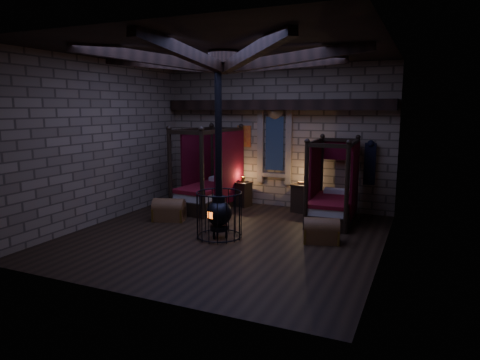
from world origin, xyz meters
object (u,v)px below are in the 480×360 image
at_px(trunk_left, 169,210).
at_px(trunk_right, 321,231).
at_px(bed_left, 209,189).
at_px(bed_right, 333,202).
at_px(stove, 219,211).

xyz_separation_m(trunk_left, trunk_right, (4.15, -0.23, -0.01)).
bearing_deg(bed_left, bed_right, 4.64).
distance_m(trunk_left, stove, 2.11).
relative_size(trunk_left, stove, 0.23).
bearing_deg(stove, bed_right, 68.85).
relative_size(bed_left, stove, 0.58).
bearing_deg(stove, trunk_right, 33.57).
distance_m(bed_right, stove, 3.26).
bearing_deg(bed_right, bed_left, 176.86).
height_order(bed_right, trunk_left, bed_right).
xyz_separation_m(bed_left, bed_right, (3.69, -0.05, -0.06)).
relative_size(bed_left, trunk_right, 2.70).
relative_size(bed_left, bed_right, 1.11).
distance_m(bed_left, stove, 3.01).
xyz_separation_m(bed_right, stove, (-2.09, -2.51, 0.11)).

